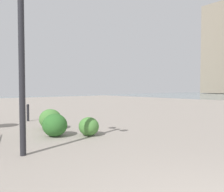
% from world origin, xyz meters
% --- Properties ---
extents(lamppost, '(0.98, 0.28, 4.29)m').
position_xyz_m(lamppost, '(4.67, 0.79, 2.83)').
color(lamppost, '#232328').
rests_on(lamppost, ground).
extents(bollard_near, '(0.13, 0.13, 0.67)m').
position_xyz_m(bollard_near, '(6.09, -0.72, 0.35)').
color(bollard_near, '#232328').
rests_on(bollard_near, ground).
extents(bollard_mid, '(0.13, 0.13, 0.84)m').
position_xyz_m(bollard_mid, '(9.95, -1.06, 0.44)').
color(bollard_mid, '#232328').
rests_on(bollard_mid, ground).
extents(shrub_low, '(0.93, 0.83, 0.79)m').
position_xyz_m(shrub_low, '(7.34, -1.07, 0.39)').
color(shrub_low, '#477F38').
rests_on(shrub_low, ground).
extents(shrub_round, '(0.89, 0.80, 0.76)m').
position_xyz_m(shrub_round, '(6.06, -0.67, 0.38)').
color(shrub_round, '#2D6628').
rests_on(shrub_round, ground).
extents(shrub_wide, '(0.74, 0.66, 0.63)m').
position_xyz_m(shrub_wide, '(5.43, -1.60, 0.31)').
color(shrub_wide, '#477F38').
rests_on(shrub_wide, ground).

